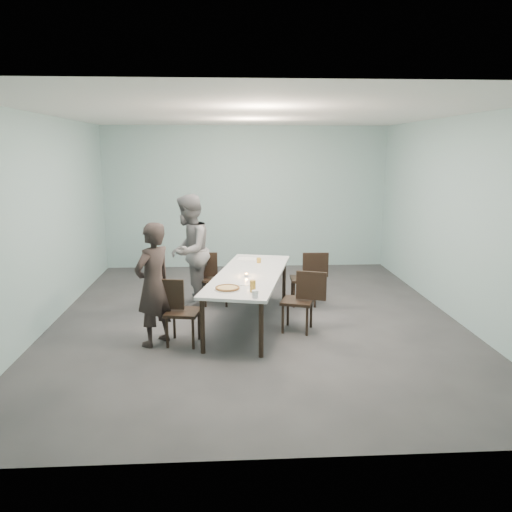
{
  "coord_description": "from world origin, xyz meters",
  "views": [
    {
      "loc": [
        -0.41,
        -7.17,
        2.51
      ],
      "look_at": [
        0.0,
        -0.13,
        1.0
      ],
      "focal_mm": 35.0,
      "sensor_mm": 36.0,
      "label": 1
    }
  ],
  "objects": [
    {
      "name": "chair_near_left",
      "position": [
        -1.08,
        -0.91,
        0.5
      ],
      "size": [
        0.64,
        0.49,
        0.87
      ],
      "rotation": [
        0.0,
        0.0,
        -0.17
      ],
      "color": "black",
      "rests_on": "ground"
    },
    {
      "name": "room_shell",
      "position": [
        0.0,
        0.0,
        2.03
      ],
      "size": [
        6.02,
        7.02,
        3.01
      ],
      "color": "#91B6B7",
      "rests_on": "ground"
    },
    {
      "name": "diner_far",
      "position": [
        -1.03,
        0.76,
        0.91
      ],
      "size": [
        0.88,
        1.02,
        1.82
      ],
      "primitive_type": "imported",
      "rotation": [
        0.0,
        0.0,
        -1.81
      ],
      "color": "slate",
      "rests_on": "ground"
    },
    {
      "name": "side_plate",
      "position": [
        -0.18,
        -0.76,
        0.76
      ],
      "size": [
        0.18,
        0.18,
        0.01
      ],
      "primitive_type": "cylinder",
      "color": "white",
      "rests_on": "table"
    },
    {
      "name": "table",
      "position": [
        -0.1,
        -0.15,
        0.69
      ],
      "size": [
        1.47,
        2.74,
        0.75
      ],
      "rotation": [
        0.0,
        0.0,
        -0.23
      ],
      "color": "white",
      "rests_on": "ground"
    },
    {
      "name": "ground",
      "position": [
        0.0,
        0.0,
        0.0
      ],
      "size": [
        7.0,
        7.0,
        0.0
      ],
      "primitive_type": "plane",
      "color": "#333335",
      "rests_on": "ground"
    },
    {
      "name": "amber_tumbler",
      "position": [
        0.08,
        0.53,
        0.79
      ],
      "size": [
        0.07,
        0.07,
        0.08
      ],
      "primitive_type": "cylinder",
      "color": "gold",
      "rests_on": "table"
    },
    {
      "name": "water_tumbler",
      "position": [
        -0.08,
        -1.37,
        0.8
      ],
      "size": [
        0.08,
        0.08,
        0.09
      ],
      "primitive_type": "cylinder",
      "color": "silver",
      "rests_on": "table"
    },
    {
      "name": "chair_far_right",
      "position": [
        0.91,
        0.68,
        0.5
      ],
      "size": [
        0.62,
        0.44,
        0.87
      ],
      "rotation": [
        0.0,
        0.0,
        3.1
      ],
      "color": "black",
      "rests_on": "ground"
    },
    {
      "name": "chair_near_right",
      "position": [
        0.63,
        -0.55,
        0.5
      ],
      "size": [
        0.65,
        0.53,
        0.87
      ],
      "rotation": [
        0.0,
        0.0,
        2.81
      ],
      "color": "black",
      "rests_on": "ground"
    },
    {
      "name": "pizza",
      "position": [
        -0.42,
        -1.0,
        0.77
      ],
      "size": [
        0.34,
        0.34,
        0.04
      ],
      "color": "white",
      "rests_on": "table"
    },
    {
      "name": "diner_near",
      "position": [
        -1.37,
        -0.9,
        0.81
      ],
      "size": [
        0.66,
        0.7,
        1.62
      ],
      "primitive_type": "imported",
      "rotation": [
        0.0,
        0.0,
        -2.21
      ],
      "color": "black",
      "rests_on": "ground"
    },
    {
      "name": "beer_glass",
      "position": [
        -0.1,
        -1.12,
        0.82
      ],
      "size": [
        0.08,
        0.08,
        0.15
      ],
      "primitive_type": "cylinder",
      "color": "gold",
      "rests_on": "table"
    },
    {
      "name": "tealight",
      "position": [
        -0.15,
        -0.34,
        0.77
      ],
      "size": [
        0.06,
        0.06,
        0.05
      ],
      "color": "silver",
      "rests_on": "table"
    },
    {
      "name": "menu",
      "position": [
        -0.09,
        0.81,
        0.75
      ],
      "size": [
        0.34,
        0.28,
        0.01
      ],
      "primitive_type": "cube",
      "rotation": [
        0.0,
        0.0,
        -0.23
      ],
      "color": "silver",
      "rests_on": "table"
    },
    {
      "name": "chair_far_left",
      "position": [
        -0.68,
        0.8,
        0.5
      ],
      "size": [
        0.62,
        0.44,
        0.87
      ],
      "rotation": [
        0.0,
        0.0,
        -0.06
      ],
      "color": "black",
      "rests_on": "ground"
    }
  ]
}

